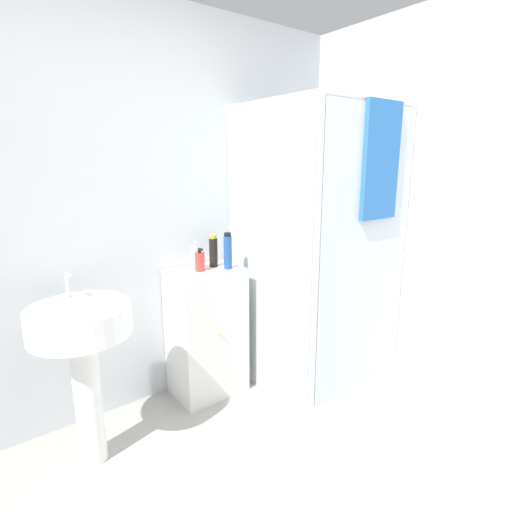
{
  "coord_description": "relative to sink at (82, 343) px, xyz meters",
  "views": [
    {
      "loc": [
        -0.77,
        -0.7,
        1.57
      ],
      "look_at": [
        0.64,
        1.15,
        1.01
      ],
      "focal_mm": 28.0,
      "sensor_mm": 36.0,
      "label": 1
    }
  ],
  "objects": [
    {
      "name": "wall_back",
      "position": [
        0.34,
        0.41,
        0.57
      ],
      "size": [
        6.4,
        0.06,
        2.5
      ],
      "primitive_type": "cube",
      "color": "silver",
      "rests_on": "ground_plane"
    },
    {
      "name": "shower_enclosure",
      "position": [
        1.52,
        -0.14,
        -0.15
      ],
      "size": [
        0.87,
        0.9,
        1.93
      ],
      "color": "white",
      "rests_on": "ground_plane"
    },
    {
      "name": "vanity_cabinet",
      "position": [
        0.83,
        0.2,
        -0.24
      ],
      "size": [
        0.47,
        0.36,
        0.88
      ],
      "color": "silver",
      "rests_on": "ground_plane"
    },
    {
      "name": "sink",
      "position": [
        0.0,
        0.0,
        0.0
      ],
      "size": [
        0.49,
        0.49,
        1.0
      ],
      "color": "white",
      "rests_on": "ground_plane"
    },
    {
      "name": "soap_dispenser",
      "position": [
        0.79,
        0.19,
        0.26
      ],
      "size": [
        0.06,
        0.06,
        0.15
      ],
      "color": "red",
      "rests_on": "vanity_cabinet"
    },
    {
      "name": "shampoo_bottle_tall_black",
      "position": [
        0.92,
        0.23,
        0.3
      ],
      "size": [
        0.06,
        0.06,
        0.22
      ],
      "color": "black",
      "rests_on": "vanity_cabinet"
    },
    {
      "name": "shampoo_bottle_blue",
      "position": [
        0.96,
        0.12,
        0.31
      ],
      "size": [
        0.05,
        0.05,
        0.24
      ],
      "color": "#1E4C93",
      "rests_on": "vanity_cabinet"
    },
    {
      "name": "lotion_bottle_white",
      "position": [
        0.8,
        0.25,
        0.28
      ],
      "size": [
        0.04,
        0.04,
        0.18
      ],
      "color": "white",
      "rests_on": "vanity_cabinet"
    }
  ]
}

